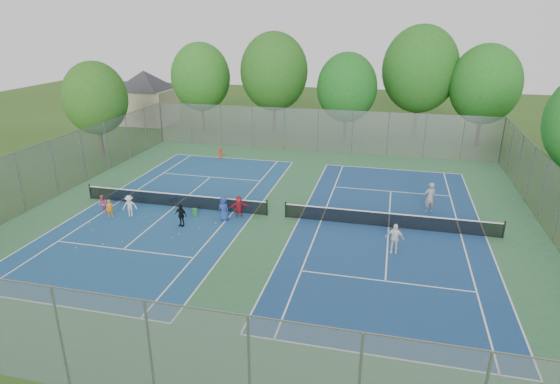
# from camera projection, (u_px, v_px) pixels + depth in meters

# --- Properties ---
(ground) EXTENTS (120.00, 120.00, 0.00)m
(ground) POSITION_uv_depth(u_px,v_px,m) (276.00, 216.00, 29.76)
(ground) COLOR #2B4C17
(ground) RESTS_ON ground
(court_pad) EXTENTS (32.00, 32.00, 0.01)m
(court_pad) POSITION_uv_depth(u_px,v_px,m) (276.00, 216.00, 29.76)
(court_pad) COLOR #2F653D
(court_pad) RESTS_ON ground
(court_left) EXTENTS (10.97, 23.77, 0.01)m
(court_left) POSITION_uv_depth(u_px,v_px,m) (175.00, 206.00, 31.31)
(court_left) COLOR navy
(court_left) RESTS_ON court_pad
(court_right) EXTENTS (10.97, 23.77, 0.01)m
(court_right) POSITION_uv_depth(u_px,v_px,m) (389.00, 227.00, 28.21)
(court_right) COLOR navy
(court_right) RESTS_ON court_pad
(net_left) EXTENTS (12.87, 0.10, 0.91)m
(net_left) POSITION_uv_depth(u_px,v_px,m) (175.00, 200.00, 31.16)
(net_left) COLOR black
(net_left) RESTS_ON ground
(net_right) EXTENTS (12.87, 0.10, 0.91)m
(net_right) POSITION_uv_depth(u_px,v_px,m) (389.00, 220.00, 28.05)
(net_right) COLOR black
(net_right) RESTS_ON ground
(fence_north) EXTENTS (32.00, 0.10, 4.00)m
(fence_north) POSITION_uv_depth(u_px,v_px,m) (318.00, 131.00, 43.65)
(fence_north) COLOR gray
(fence_north) RESTS_ON ground
(fence_south) EXTENTS (32.00, 0.10, 4.00)m
(fence_south) POSITION_uv_depth(u_px,v_px,m) (151.00, 356.00, 14.49)
(fence_south) COLOR gray
(fence_south) RESTS_ON ground
(fence_west) EXTENTS (0.10, 32.00, 4.00)m
(fence_west) POSITION_uv_depth(u_px,v_px,m) (54.00, 169.00, 32.61)
(fence_west) COLOR gray
(fence_west) RESTS_ON ground
(fence_east) EXTENTS (0.10, 32.00, 4.00)m
(fence_east) POSITION_uv_depth(u_px,v_px,m) (560.00, 210.00, 25.52)
(fence_east) COLOR gray
(fence_east) RESTS_ON ground
(house) EXTENTS (11.03, 11.03, 7.30)m
(house) POSITION_uv_depth(u_px,v_px,m) (145.00, 88.00, 55.04)
(house) COLOR #B7A88C
(house) RESTS_ON ground
(tree_nw) EXTENTS (6.40, 6.40, 9.58)m
(tree_nw) POSITION_uv_depth(u_px,v_px,m) (201.00, 77.00, 50.87)
(tree_nw) COLOR #443326
(tree_nw) RESTS_ON ground
(tree_nl) EXTENTS (7.20, 7.20, 10.69)m
(tree_nl) POSITION_uv_depth(u_px,v_px,m) (274.00, 72.00, 49.78)
(tree_nl) COLOR #443326
(tree_nl) RESTS_ON ground
(tree_nc) EXTENTS (6.00, 6.00, 8.85)m
(tree_nc) POSITION_uv_depth(u_px,v_px,m) (347.00, 88.00, 46.58)
(tree_nc) COLOR #443326
(tree_nc) RESTS_ON ground
(tree_nr) EXTENTS (7.60, 7.60, 11.42)m
(tree_nr) POSITION_uv_depth(u_px,v_px,m) (420.00, 69.00, 47.19)
(tree_nr) COLOR #443326
(tree_nr) RESTS_ON ground
(tree_ne) EXTENTS (6.60, 6.60, 9.77)m
(tree_ne) POSITION_uv_depth(u_px,v_px,m) (485.00, 84.00, 44.41)
(tree_ne) COLOR #443326
(tree_ne) RESTS_ON ground
(tree_side_w) EXTENTS (5.60, 5.60, 8.47)m
(tree_side_w) POSITION_uv_depth(u_px,v_px,m) (95.00, 98.00, 41.26)
(tree_side_w) COLOR #443326
(tree_side_w) RESTS_ON ground
(ball_crate) EXTENTS (0.50, 0.50, 0.33)m
(ball_crate) POSITION_uv_depth(u_px,v_px,m) (173.00, 199.00, 32.12)
(ball_crate) COLOR #1752AD
(ball_crate) RESTS_ON ground
(ball_hopper) EXTENTS (0.35, 0.35, 0.51)m
(ball_hopper) POSITION_uv_depth(u_px,v_px,m) (195.00, 212.00, 29.73)
(ball_hopper) COLOR #238230
(ball_hopper) RESTS_ON ground
(student_a) EXTENTS (0.50, 0.43, 1.16)m
(student_a) POSITION_uv_depth(u_px,v_px,m) (110.00, 208.00, 29.49)
(student_a) COLOR orange
(student_a) RESTS_ON ground
(student_b) EXTENTS (0.71, 0.65, 1.20)m
(student_b) POSITION_uv_depth(u_px,v_px,m) (103.00, 204.00, 30.15)
(student_b) COLOR #CB4F79
(student_b) RESTS_ON ground
(student_c) EXTENTS (1.04, 0.85, 1.40)m
(student_c) POSITION_uv_depth(u_px,v_px,m) (130.00, 206.00, 29.58)
(student_c) COLOR silver
(student_c) RESTS_ON ground
(student_d) EXTENTS (0.90, 0.53, 1.44)m
(student_d) POSITION_uv_depth(u_px,v_px,m) (181.00, 215.00, 28.14)
(student_d) COLOR black
(student_d) RESTS_ON ground
(student_e) EXTENTS (0.90, 0.75, 1.57)m
(student_e) POSITION_uv_depth(u_px,v_px,m) (224.00, 209.00, 28.93)
(student_e) COLOR navy
(student_e) RESTS_ON ground
(student_f) EXTENTS (1.32, 0.96, 1.38)m
(student_f) POSITION_uv_depth(u_px,v_px,m) (239.00, 207.00, 29.48)
(student_f) COLOR #B21927
(student_f) RESTS_ON ground
(child_far_baseline) EXTENTS (0.80, 0.56, 1.13)m
(child_far_baseline) POSITION_uv_depth(u_px,v_px,m) (220.00, 154.00, 41.53)
(child_far_baseline) COLOR #B52919
(child_far_baseline) RESTS_ON ground
(instructor) EXTENTS (0.87, 0.72, 2.03)m
(instructor) POSITION_uv_depth(u_px,v_px,m) (430.00, 197.00, 30.09)
(instructor) COLOR gray
(instructor) RESTS_ON ground
(teen_court_b) EXTENTS (1.00, 0.46, 1.67)m
(teen_court_b) POSITION_uv_depth(u_px,v_px,m) (394.00, 238.00, 24.90)
(teen_court_b) COLOR white
(teen_court_b) RESTS_ON ground
(tennis_ball_0) EXTENTS (0.07, 0.07, 0.07)m
(tennis_ball_0) POSITION_uv_depth(u_px,v_px,m) (192.00, 248.00, 25.54)
(tennis_ball_0) COLOR #A8C82E
(tennis_ball_0) RESTS_ON ground
(tennis_ball_1) EXTENTS (0.07, 0.07, 0.07)m
(tennis_ball_1) POSITION_uv_depth(u_px,v_px,m) (200.00, 228.00, 28.01)
(tennis_ball_1) COLOR #B6C82E
(tennis_ball_1) RESTS_ON ground
(tennis_ball_2) EXTENTS (0.07, 0.07, 0.07)m
(tennis_ball_2) POSITION_uv_depth(u_px,v_px,m) (103.00, 244.00, 25.99)
(tennis_ball_2) COLOR #E0EE37
(tennis_ball_2) RESTS_ON ground
(tennis_ball_3) EXTENTS (0.07, 0.07, 0.07)m
(tennis_ball_3) POSITION_uv_depth(u_px,v_px,m) (210.00, 239.00, 26.61)
(tennis_ball_3) COLOR yellow
(tennis_ball_3) RESTS_ON ground
(tennis_ball_4) EXTENTS (0.07, 0.07, 0.07)m
(tennis_ball_4) POSITION_uv_depth(u_px,v_px,m) (180.00, 234.00, 27.21)
(tennis_ball_4) COLOR #E5F238
(tennis_ball_4) RESTS_ON ground
(tennis_ball_5) EXTENTS (0.07, 0.07, 0.07)m
(tennis_ball_5) POSITION_uv_depth(u_px,v_px,m) (93.00, 230.00, 27.76)
(tennis_ball_5) COLOR #BDD331
(tennis_ball_5) RESTS_ON ground
(tennis_ball_6) EXTENTS (0.07, 0.07, 0.07)m
(tennis_ball_6) POSITION_uv_depth(u_px,v_px,m) (145.00, 217.00, 29.61)
(tennis_ball_6) COLOR gold
(tennis_ball_6) RESTS_ON ground
(tennis_ball_7) EXTENTS (0.07, 0.07, 0.07)m
(tennis_ball_7) POSITION_uv_depth(u_px,v_px,m) (77.00, 248.00, 25.56)
(tennis_ball_7) COLOR #EDF138
(tennis_ball_7) RESTS_ON ground
(tennis_ball_8) EXTENTS (0.07, 0.07, 0.07)m
(tennis_ball_8) POSITION_uv_depth(u_px,v_px,m) (123.00, 242.00, 26.25)
(tennis_ball_8) COLOR #A7C62E
(tennis_ball_8) RESTS_ON ground
(tennis_ball_9) EXTENTS (0.07, 0.07, 0.07)m
(tennis_ball_9) POSITION_uv_depth(u_px,v_px,m) (90.00, 223.00, 28.75)
(tennis_ball_9) COLOR #C4D431
(tennis_ball_9) RESTS_ON ground
(tennis_ball_10) EXTENTS (0.07, 0.07, 0.07)m
(tennis_ball_10) POSITION_uv_depth(u_px,v_px,m) (172.00, 238.00, 26.77)
(tennis_ball_10) COLOR gold
(tennis_ball_10) RESTS_ON ground
(tennis_ball_11) EXTENTS (0.07, 0.07, 0.07)m
(tennis_ball_11) POSITION_uv_depth(u_px,v_px,m) (216.00, 223.00, 28.68)
(tennis_ball_11) COLOR yellow
(tennis_ball_11) RESTS_ON ground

